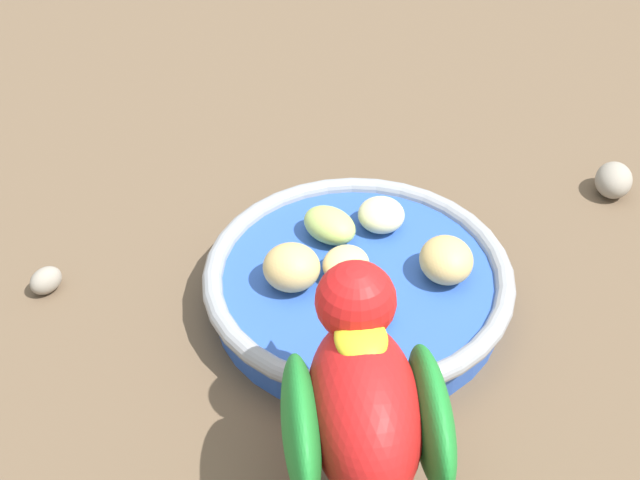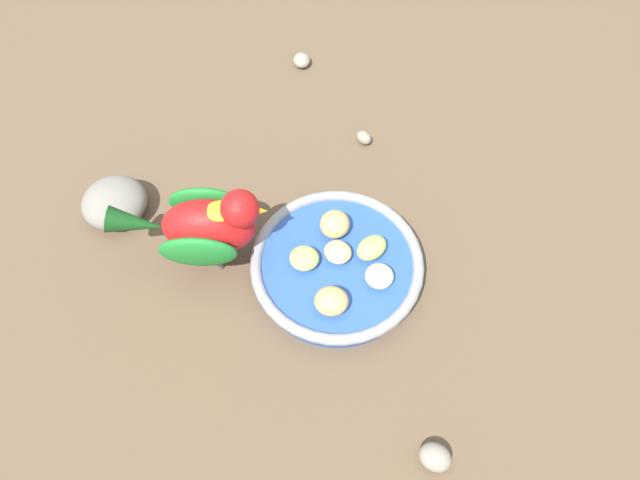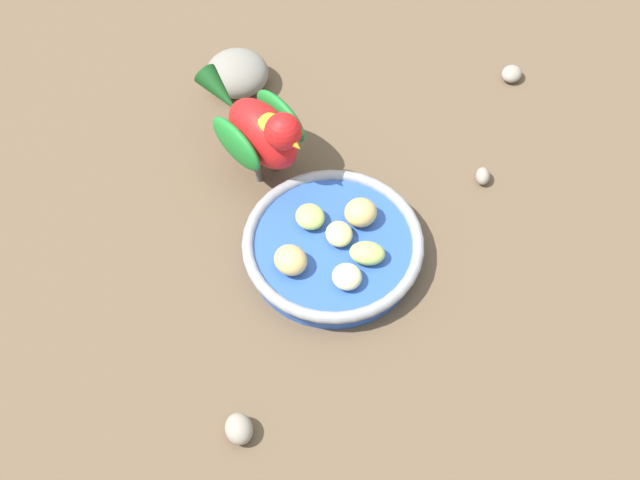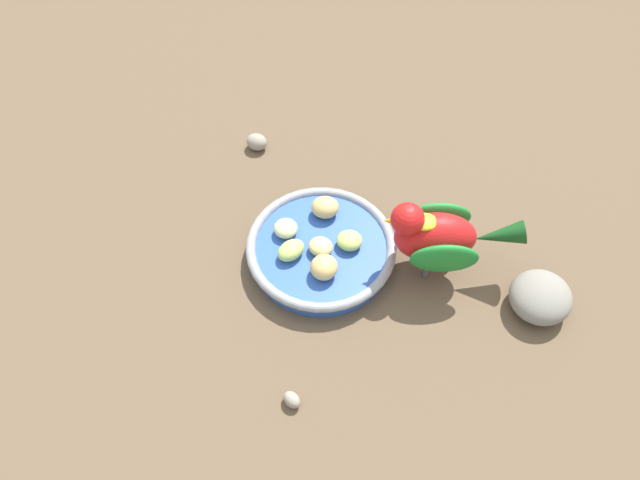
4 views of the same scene
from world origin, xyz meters
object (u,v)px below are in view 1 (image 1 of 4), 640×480
(apple_piece_5, at_px, (369,305))
(pebble_0, at_px, (614,180))
(apple_piece_4, at_px, (330,225))
(pebble_2, at_px, (46,280))
(apple_piece_1, at_px, (381,215))
(apple_piece_0, at_px, (446,260))
(apple_piece_2, at_px, (346,265))
(feeding_bowl, at_px, (358,285))
(apple_piece_3, at_px, (291,267))
(parrot, at_px, (365,410))

(apple_piece_5, xyz_separation_m, pebble_0, (0.07, 0.23, -0.02))
(apple_piece_4, distance_m, pebble_2, 0.19)
(apple_piece_1, relative_size, apple_piece_5, 0.95)
(pebble_0, relative_size, pebble_2, 1.41)
(apple_piece_4, xyz_separation_m, pebble_2, (-0.14, -0.12, -0.03))
(apple_piece_0, distance_m, apple_piece_5, 0.06)
(apple_piece_2, xyz_separation_m, apple_piece_4, (-0.03, 0.03, 0.00))
(apple_piece_2, bearing_deg, pebble_2, -151.61)
(feeding_bowl, relative_size, pebble_0, 6.19)
(feeding_bowl, height_order, pebble_0, feeding_bowl)
(apple_piece_3, distance_m, parrot, 0.15)
(apple_piece_4, bearing_deg, parrot, -52.73)
(apple_piece_3, relative_size, pebble_0, 1.12)
(feeding_bowl, xyz_separation_m, apple_piece_5, (0.02, -0.03, 0.02))
(pebble_0, bearing_deg, apple_piece_5, -108.16)
(apple_piece_4, relative_size, pebble_2, 1.68)
(parrot, relative_size, pebble_2, 6.88)
(apple_piece_1, distance_m, pebble_2, 0.22)
(feeding_bowl, bearing_deg, apple_piece_2, -146.26)
(parrot, height_order, pebble_2, parrot)
(apple_piece_0, height_order, pebble_2, apple_piece_0)
(feeding_bowl, relative_size, apple_piece_3, 5.53)
(apple_piece_5, bearing_deg, feeding_bowl, 130.25)
(apple_piece_0, relative_size, apple_piece_5, 1.10)
(parrot, relative_size, pebble_0, 4.88)
(apple_piece_3, xyz_separation_m, pebble_2, (-0.15, -0.07, -0.03))
(apple_piece_2, distance_m, apple_piece_4, 0.04)
(apple_piece_4, bearing_deg, apple_piece_1, 50.52)
(apple_piece_2, height_order, apple_piece_5, apple_piece_5)
(feeding_bowl, distance_m, pebble_0, 0.22)
(apple_piece_0, xyz_separation_m, apple_piece_1, (-0.06, 0.02, -0.00))
(apple_piece_3, xyz_separation_m, apple_piece_5, (0.05, 0.00, -0.00))
(apple_piece_1, relative_size, pebble_2, 1.41)
(apple_piece_3, distance_m, pebble_2, 0.16)
(pebble_2, bearing_deg, apple_piece_2, 28.39)
(apple_piece_0, bearing_deg, pebble_0, 72.86)
(apple_piece_4, distance_m, parrot, 0.18)
(apple_piece_3, bearing_deg, parrot, -41.61)
(apple_piece_4, bearing_deg, apple_piece_3, -85.63)
(apple_piece_0, relative_size, pebble_0, 1.16)
(apple_piece_1, relative_size, parrot, 0.20)
(apple_piece_1, xyz_separation_m, apple_piece_2, (0.01, -0.05, -0.00))
(pebble_0, distance_m, pebble_2, 0.41)
(apple_piece_2, distance_m, apple_piece_3, 0.03)
(apple_piece_3, height_order, parrot, parrot)
(apple_piece_3, distance_m, apple_piece_5, 0.05)
(pebble_0, bearing_deg, apple_piece_2, -117.16)
(apple_piece_4, xyz_separation_m, parrot, (0.11, -0.14, 0.04))
(apple_piece_1, relative_size, pebble_0, 1.00)
(feeding_bowl, bearing_deg, apple_piece_4, 148.18)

